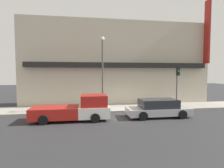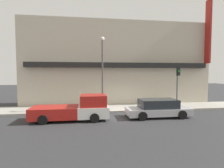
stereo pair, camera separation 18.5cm
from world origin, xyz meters
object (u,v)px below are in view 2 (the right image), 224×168
(pickup_truck, at_px, (76,109))
(traffic_light, at_px, (178,80))
(fire_hydrant, at_px, (94,105))
(street_lamp, at_px, (102,65))
(parked_car, at_px, (158,108))

(pickup_truck, bearing_deg, traffic_light, 17.01)
(pickup_truck, relative_size, fire_hydrant, 7.12)
(fire_hydrant, height_order, traffic_light, traffic_light)
(pickup_truck, xyz_separation_m, street_lamp, (2.11, 2.37, 3.25))
(street_lamp, xyz_separation_m, traffic_light, (6.93, 0.06, -1.27))
(parked_car, bearing_deg, traffic_light, 41.84)
(fire_hydrant, distance_m, street_lamp, 3.55)
(pickup_truck, xyz_separation_m, parked_car, (6.15, -0.00, -0.11))
(street_lamp, bearing_deg, fire_hydrant, 171.25)
(street_lamp, height_order, traffic_light, street_lamp)
(fire_hydrant, xyz_separation_m, traffic_light, (7.64, -0.05, 2.21))
(pickup_truck, xyz_separation_m, fire_hydrant, (1.39, 2.48, -0.23))
(parked_car, relative_size, traffic_light, 1.28)
(pickup_truck, height_order, fire_hydrant, pickup_truck)
(fire_hydrant, height_order, street_lamp, street_lamp)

